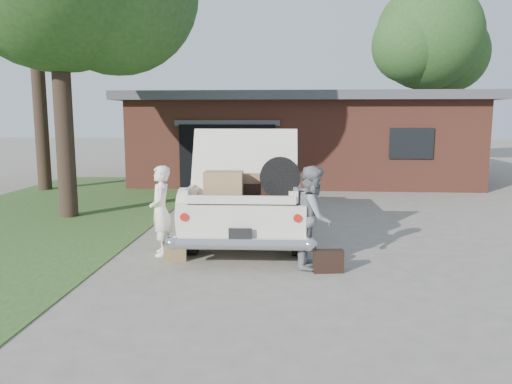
{
  "coord_description": "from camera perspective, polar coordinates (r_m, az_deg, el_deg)",
  "views": [
    {
      "loc": [
        0.66,
        -8.5,
        2.52
      ],
      "look_at": [
        0.0,
        0.6,
        1.1
      ],
      "focal_mm": 35.0,
      "sensor_mm": 36.0,
      "label": 1
    }
  ],
  "objects": [
    {
      "name": "suitcase_right",
      "position": [
        8.17,
        8.26,
        -7.84
      ],
      "size": [
        0.5,
        0.22,
        0.37
      ],
      "primitive_type": "cube",
      "rotation": [
        0.0,
        0.0,
        0.14
      ],
      "color": "black",
      "rests_on": "ground"
    },
    {
      "name": "grass_strip",
      "position": [
        13.28,
        -23.59,
        -2.8
      ],
      "size": [
        6.0,
        16.0,
        0.02
      ],
      "primitive_type": "cube",
      "color": "#2D4C1E",
      "rests_on": "ground"
    },
    {
      "name": "woman_right",
      "position": [
        8.31,
        6.54,
        -2.82
      ],
      "size": [
        0.75,
        0.9,
        1.7
      ],
      "primitive_type": "imported",
      "rotation": [
        0.0,
        0.0,
        1.44
      ],
      "color": "gray",
      "rests_on": "ground"
    },
    {
      "name": "sedan",
      "position": [
        10.77,
        -0.63,
        -0.09
      ],
      "size": [
        2.38,
        5.81,
        2.26
      ],
      "rotation": [
        0.0,
        0.0,
        0.02
      ],
      "color": "silver",
      "rests_on": "ground"
    },
    {
      "name": "tree_right",
      "position": [
        25.71,
        19.3,
        15.83
      ],
      "size": [
        5.71,
        4.97,
        8.62
      ],
      "color": "#38281E",
      "rests_on": "ground"
    },
    {
      "name": "woman_left",
      "position": [
        9.12,
        -10.85,
        -2.11
      ],
      "size": [
        0.52,
        0.67,
        1.62
      ],
      "primitive_type": "imported",
      "rotation": [
        0.0,
        0.0,
        -1.32
      ],
      "color": "white",
      "rests_on": "ground"
    },
    {
      "name": "house",
      "position": [
        19.99,
        5.12,
        6.37
      ],
      "size": [
        12.8,
        7.8,
        3.3
      ],
      "color": "brown",
      "rests_on": "ground"
    },
    {
      "name": "suitcase_left",
      "position": [
        8.82,
        -9.22,
        -6.86
      ],
      "size": [
        0.4,
        0.18,
        0.3
      ],
      "primitive_type": "cube",
      "rotation": [
        0.0,
        0.0,
        0.15
      ],
      "color": "olive",
      "rests_on": "ground"
    },
    {
      "name": "ground",
      "position": [
        8.89,
        -0.28,
        -7.62
      ],
      "size": [
        90.0,
        90.0,
        0.0
      ],
      "primitive_type": "plane",
      "color": "gray",
      "rests_on": "ground"
    }
  ]
}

